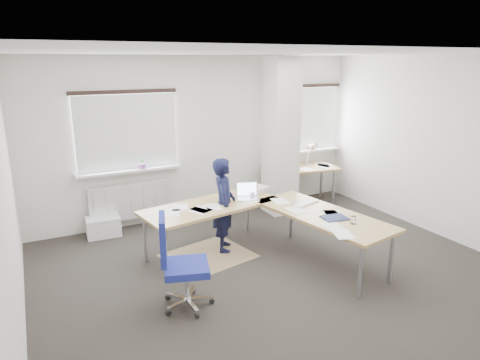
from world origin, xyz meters
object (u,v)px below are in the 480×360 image
desk_main (267,211)px  person (224,205)px  desk_side (300,169)px  task_chair (183,282)px

desk_main → person: 0.66m
desk_main → desk_side: desk_side is taller
desk_main → desk_side: (1.76, 1.73, -0.01)m
desk_side → task_chair: size_ratio=1.35×
task_chair → desk_side: bearing=53.7°
desk_main → person: size_ratio=2.03×
desk_main → person: bearing=121.1°
desk_main → person: (-0.43, 0.49, 0.00)m
desk_side → task_chair: bearing=-133.7°
task_chair → desk_main: bearing=42.1°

